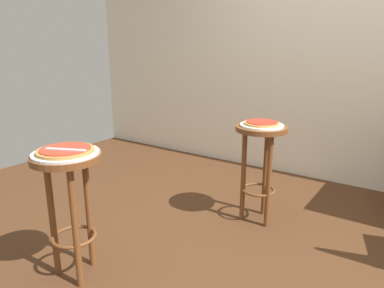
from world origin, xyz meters
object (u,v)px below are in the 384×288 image
Objects in this scene: serving_plate_foreground at (66,153)px; pizza_server_knife at (66,149)px; stool_middle at (260,153)px; serving_plate_middle at (262,125)px; stool_foreground at (69,189)px; pizza_middle at (262,123)px; pizza_foreground at (65,150)px.

pizza_server_knife is (0.03, -0.02, 0.03)m from serving_plate_foreground.
serving_plate_foreground is at bearing 122.29° from pizza_server_knife.
stool_middle is (0.57, 1.21, -0.20)m from serving_plate_foreground.
stool_middle is 2.37× the size of serving_plate_middle.
stool_foreground is at bearing -115.42° from serving_plate_middle.
serving_plate_foreground is at bearing 180.00° from stool_foreground.
serving_plate_middle is at bearing 42.08° from pizza_server_knife.
pizza_middle is 1.34m from pizza_server_knife.
serving_plate_middle reaches higher than stool_middle.
pizza_server_knife is (0.03, -0.02, 0.01)m from pizza_foreground.
stool_middle is at bearing 64.58° from stool_foreground.
serving_plate_foreground is (-0.00, 0.00, 0.20)m from stool_foreground.
stool_foreground is 2.45× the size of pizza_foreground.
serving_plate_foreground is 1.34m from serving_plate_middle.
pizza_foreground is at bearing -115.42° from stool_middle.
pizza_server_knife is (0.03, -0.02, 0.23)m from stool_foreground.
pizza_middle is at bearing 64.58° from stool_foreground.
serving_plate_foreground is 1.40× the size of pizza_middle.
stool_foreground is at bearing -115.42° from pizza_middle.
serving_plate_foreground and serving_plate_middle have the same top height.
stool_foreground is at bearing 18.43° from pizza_foreground.
stool_middle is at bearing -63.43° from serving_plate_middle.
pizza_server_knife is at bearing -113.89° from serving_plate_middle.
pizza_foreground is 1.20× the size of pizza_middle.
pizza_server_knife reaches higher than stool_foreground.
serving_plate_foreground is 0.48× the size of stool_middle.
pizza_foreground is at bearing -115.42° from pizza_middle.
stool_foreground and stool_middle have the same top height.
stool_middle is 3.30× the size of pizza_server_knife.
pizza_foreground is 0.41× the size of stool_middle.
pizza_foreground is at bearing -115.42° from serving_plate_middle.
pizza_foreground is 0.97× the size of serving_plate_middle.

